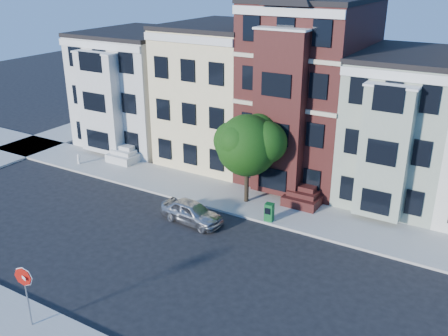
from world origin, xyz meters
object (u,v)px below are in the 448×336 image
Objects in this scene: newspaper_box at (269,212)px; street_tree at (247,149)px; fire_hydrant at (79,160)px; stop_sign at (27,293)px; parked_car at (192,212)px.

street_tree is at bearing 141.07° from newspaper_box.
newspaper_box reaches higher than fire_hydrant.
newspaper_box is (2.41, -1.63, -2.96)m from street_tree.
street_tree is 2.21× the size of stop_sign.
fire_hydrant is 0.19× the size of stop_sign.
street_tree reaches higher than fire_hydrant.
stop_sign is at bearing -97.67° from street_tree.
parked_car is 3.61× the size of newspaper_box.
fire_hydrant is at bearing 141.75° from stop_sign.
fire_hydrant is (-16.42, 0.82, -0.24)m from newspaper_box.
street_tree is 5.16m from parked_car.
fire_hydrant is at bearing -176.69° from street_tree.
newspaper_box is (3.93, 2.29, 0.02)m from parked_car.
stop_sign is at bearing -177.19° from parked_car.
stop_sign is at bearing -49.90° from fire_hydrant.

